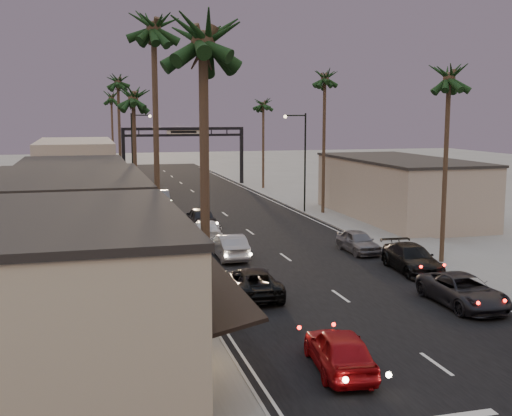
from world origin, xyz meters
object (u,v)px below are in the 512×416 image
palm_lc (133,92)px  oncoming_silver (230,246)px  palm_ld (118,78)px  palm_ra (450,70)px  palm_far (111,94)px  palm_la (203,27)px  streetlight_left (135,149)px  oncoming_pickup (251,282)px  curbside_black (412,258)px  palm_rc (263,101)px  curbside_near (463,291)px  oncoming_red (340,350)px  palm_lb (153,20)px  streetlight_right (302,154)px  arch (184,141)px  palm_rb (325,74)px

palm_lc → oncoming_silver: 13.21m
palm_ld → palm_ra: 35.47m
palm_ld → palm_far: size_ratio=1.08×
palm_la → palm_ld: 46.01m
palm_ra → streetlight_left: bearing=114.5°
oncoming_pickup → palm_far: bearing=-83.6°
curbside_black → palm_rc: bearing=90.3°
palm_ld → curbside_near: bearing=-70.8°
palm_lc → palm_ra: bearing=-34.9°
streetlight_left → oncoming_red: streetlight_left is taller
oncoming_red → palm_lb: bearing=-59.9°
palm_ra → palm_lb: bearing=-173.4°
palm_lb → curbside_near: (13.55, -5.95, -12.66)m
palm_lb → palm_far: size_ratio=1.15×
oncoming_silver → curbside_near: bearing=124.5°
streetlight_right → palm_ld: palm_ld is taller
palm_ld → oncoming_pickup: palm_ld is taller
palm_la → palm_lc: size_ratio=1.08×
streetlight_left → oncoming_red: (3.30, -47.63, -4.56)m
streetlight_right → oncoming_red: (-10.54, -34.63, -4.56)m
streetlight_left → oncoming_silver: streetlight_left is taller
arch → curbside_near: arch is taller
arch → curbside_black: size_ratio=2.89×
palm_lb → oncoming_silver: 15.15m
palm_ld → streetlight_right: bearing=-32.8°
streetlight_right → palm_lc: 18.66m
palm_lb → palm_lc: (0.00, 14.00, -2.92)m
streetlight_right → curbside_black: size_ratio=1.71×
palm_rc → arch: bearing=145.1°
oncoming_pickup → streetlight_left: bearing=-83.6°
palm_rb → oncoming_red: 37.63m
streetlight_right → palm_lb: 28.89m
streetlight_right → palm_ld: (-15.52, 10.00, 7.09)m
streetlight_left → curbside_black: bearing=-70.1°
palm_ld → palm_rc: (17.20, 9.00, -1.95)m
arch → palm_rc: bearing=-34.9°
oncoming_red → oncoming_pickup: size_ratio=0.87×
palm_la → oncoming_pickup: size_ratio=2.55×
palm_lc → curbside_near: size_ratio=2.32×
streetlight_right → palm_ra: palm_ra is taller
palm_lc → curbside_near: 26.01m
palm_ld → palm_lb: bearing=-90.0°
palm_rc → oncoming_pickup: size_ratio=2.36×
streetlight_right → palm_la: (-15.52, -36.00, 6.11)m
palm_lb → palm_rc: palm_lb is taller
arch → palm_lb: 49.39m
palm_rb → oncoming_pickup: (-12.85, -23.78, -11.70)m
arch → oncoming_pickup: bearing=-94.9°
arch → streetlight_left: bearing=-120.0°
palm_lc → curbside_near: bearing=-55.8°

